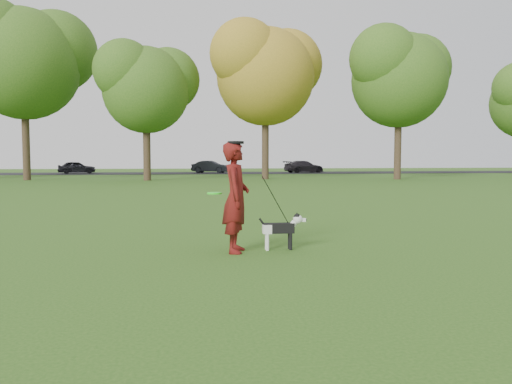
{
  "coord_description": "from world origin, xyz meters",
  "views": [
    {
      "loc": [
        -1.08,
        -7.91,
        1.53
      ],
      "look_at": [
        -0.03,
        0.26,
        0.95
      ],
      "focal_mm": 35.0,
      "sensor_mm": 36.0,
      "label": 1
    }
  ],
  "objects": [
    {
      "name": "man_held_items",
      "position": [
        0.23,
        0.03,
        0.86
      ],
      "size": [
        1.35,
        0.31,
        1.37
      ],
      "color": "#2AFF20",
      "rests_on": "ground"
    },
    {
      "name": "man",
      "position": [
        -0.38,
        0.01,
        0.89
      ],
      "size": [
        0.54,
        0.71,
        1.77
      ],
      "primitive_type": "imported",
      "rotation": [
        0.0,
        0.0,
        1.39
      ],
      "color": "#580C0E",
      "rests_on": "ground"
    },
    {
      "name": "car_mid",
      "position": [
        0.7,
        40.0,
        0.61
      ],
      "size": [
        3.77,
        2.35,
        1.17
      ],
      "primitive_type": "imported",
      "rotation": [
        0.0,
        0.0,
        1.23
      ],
      "color": "black",
      "rests_on": "road"
    },
    {
      "name": "car_right",
      "position": [
        9.83,
        40.0,
        0.6
      ],
      "size": [
        4.32,
        2.73,
        1.16
      ],
      "primitive_type": "imported",
      "rotation": [
        0.0,
        0.0,
        1.87
      ],
      "color": "black",
      "rests_on": "road"
    },
    {
      "name": "road",
      "position": [
        0.0,
        40.0,
        0.01
      ],
      "size": [
        120.0,
        7.0,
        0.02
      ],
      "primitive_type": "cube",
      "color": "black",
      "rests_on": "ground"
    },
    {
      "name": "ground",
      "position": [
        0.0,
        0.0,
        0.0
      ],
      "size": [
        120.0,
        120.0,
        0.0
      ],
      "primitive_type": "plane",
      "color": "#285116",
      "rests_on": "ground"
    },
    {
      "name": "car_left",
      "position": [
        -11.67,
        40.0,
        0.59
      ],
      "size": [
        3.58,
        2.14,
        1.14
      ],
      "primitive_type": "imported",
      "rotation": [
        0.0,
        0.0,
        1.82
      ],
      "color": "black",
      "rests_on": "road"
    },
    {
      "name": "dog",
      "position": [
        0.39,
        0.12,
        0.37
      ],
      "size": [
        0.81,
        0.16,
        0.61
      ],
      "color": "black",
      "rests_on": "ground"
    },
    {
      "name": "tree_row",
      "position": [
        -1.43,
        26.07,
        7.41
      ],
      "size": [
        51.74,
        8.86,
        12.01
      ],
      "color": "#38281C",
      "rests_on": "ground"
    }
  ]
}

